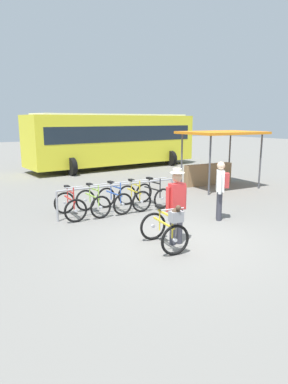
{
  "coord_description": "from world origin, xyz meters",
  "views": [
    {
      "loc": [
        -4.7,
        -5.86,
        2.76
      ],
      "look_at": [
        -0.26,
        1.11,
        1.0
      ],
      "focal_mm": 31.83,
      "sensor_mm": 36.0,
      "label": 1
    }
  ],
  "objects_px": {
    "pedestrian_with_backpack": "(221,187)",
    "market_stall": "(215,153)",
    "racked_bike_red": "(70,205)",
    "bus_distant": "(114,138)",
    "person_with_featured_bike": "(177,203)",
    "racked_bike_blue": "(114,200)",
    "racked_bike_yellow": "(134,197)",
    "racked_bike_lime": "(93,202)",
    "racked_bike_black": "(153,194)",
    "featured_bicycle": "(166,228)"
  },
  "relations": [
    {
      "from": "pedestrian_with_backpack",
      "to": "market_stall",
      "type": "xyz_separation_m",
      "value": [
        3.37,
        3.71,
        0.46
      ]
    },
    {
      "from": "racked_bike_red",
      "to": "market_stall",
      "type": "distance_m",
      "value": 7.04
    },
    {
      "from": "racked_bike_red",
      "to": "bus_distant",
      "type": "relative_size",
      "value": 0.11
    },
    {
      "from": "person_with_featured_bike",
      "to": "racked_bike_blue",
      "type": "bearing_deg",
      "value": 87.62
    },
    {
      "from": "racked_bike_yellow",
      "to": "pedestrian_with_backpack",
      "type": "distance_m",
      "value": 2.8
    },
    {
      "from": "racked_bike_red",
      "to": "racked_bike_yellow",
      "type": "xyz_separation_m",
      "value": [
        2.1,
        -0.06,
        0.0
      ]
    },
    {
      "from": "racked_bike_blue",
      "to": "pedestrian_with_backpack",
      "type": "distance_m",
      "value": 3.22
    },
    {
      "from": "racked_bike_lime",
      "to": "bus_distant",
      "type": "relative_size",
      "value": 0.11
    },
    {
      "from": "racked_bike_lime",
      "to": "racked_bike_red",
      "type": "bearing_deg",
      "value": 178.42
    },
    {
      "from": "bus_distant",
      "to": "market_stall",
      "type": "height_order",
      "value": "bus_distant"
    },
    {
      "from": "racked_bike_red",
      "to": "racked_bike_black",
      "type": "distance_m",
      "value": 2.8
    },
    {
      "from": "racked_bike_lime",
      "to": "racked_bike_yellow",
      "type": "bearing_deg",
      "value": -1.58
    },
    {
      "from": "bus_distant",
      "to": "racked_bike_lime",
      "type": "bearing_deg",
      "value": -121.28
    },
    {
      "from": "pedestrian_with_backpack",
      "to": "bus_distant",
      "type": "relative_size",
      "value": 0.16
    },
    {
      "from": "pedestrian_with_backpack",
      "to": "racked_bike_blue",
      "type": "bearing_deg",
      "value": 130.92
    },
    {
      "from": "racked_bike_red",
      "to": "market_stall",
      "type": "bearing_deg",
      "value": 10.58
    },
    {
      "from": "pedestrian_with_backpack",
      "to": "bus_distant",
      "type": "bearing_deg",
      "value": 77.35
    },
    {
      "from": "racked_bike_black",
      "to": "featured_bicycle",
      "type": "height_order",
      "value": "featured_bicycle"
    },
    {
      "from": "racked_bike_yellow",
      "to": "market_stall",
      "type": "height_order",
      "value": "market_stall"
    },
    {
      "from": "market_stall",
      "to": "racked_bike_yellow",
      "type": "bearing_deg",
      "value": -164.27
    },
    {
      "from": "person_with_featured_bike",
      "to": "market_stall",
      "type": "height_order",
      "value": "market_stall"
    },
    {
      "from": "pedestrian_with_backpack",
      "to": "racked_bike_black",
      "type": "bearing_deg",
      "value": 106.03
    },
    {
      "from": "racked_bike_lime",
      "to": "market_stall",
      "type": "distance_m",
      "value": 6.37
    },
    {
      "from": "racked_bike_red",
      "to": "featured_bicycle",
      "type": "height_order",
      "value": "featured_bicycle"
    },
    {
      "from": "market_stall",
      "to": "racked_bike_blue",
      "type": "bearing_deg",
      "value": -166.4
    },
    {
      "from": "featured_bicycle",
      "to": "racked_bike_yellow",
      "type": "bearing_deg",
      "value": 70.31
    },
    {
      "from": "racked_bike_red",
      "to": "person_with_featured_bike",
      "type": "bearing_deg",
      "value": -69.01
    },
    {
      "from": "racked_bike_black",
      "to": "racked_bike_red",
      "type": "bearing_deg",
      "value": 178.42
    },
    {
      "from": "racked_bike_black",
      "to": "racked_bike_lime",
      "type": "bearing_deg",
      "value": 178.42
    },
    {
      "from": "racked_bike_red",
      "to": "person_with_featured_bike",
      "type": "xyz_separation_m",
      "value": [
        1.26,
        -3.3,
        0.58
      ]
    },
    {
      "from": "racked_bike_lime",
      "to": "pedestrian_with_backpack",
      "type": "distance_m",
      "value": 3.72
    },
    {
      "from": "racked_bike_blue",
      "to": "bus_distant",
      "type": "distance_m",
      "value": 9.9
    },
    {
      "from": "pedestrian_with_backpack",
      "to": "market_stall",
      "type": "bearing_deg",
      "value": 47.78
    },
    {
      "from": "racked_bike_red",
      "to": "market_stall",
      "type": "height_order",
      "value": "market_stall"
    },
    {
      "from": "featured_bicycle",
      "to": "racked_bike_black",
      "type": "bearing_deg",
      "value": 60.37
    },
    {
      "from": "racked_bike_yellow",
      "to": "racked_bike_lime",
      "type": "bearing_deg",
      "value": 178.42
    },
    {
      "from": "racked_bike_lime",
      "to": "person_with_featured_bike",
      "type": "distance_m",
      "value": 3.38
    },
    {
      "from": "racked_bike_black",
      "to": "racked_bike_yellow",
      "type": "bearing_deg",
      "value": 178.42
    },
    {
      "from": "racked_bike_yellow",
      "to": "person_with_featured_bike",
      "type": "distance_m",
      "value": 3.39
    },
    {
      "from": "racked_bike_blue",
      "to": "bus_distant",
      "type": "relative_size",
      "value": 0.11
    },
    {
      "from": "bus_distant",
      "to": "featured_bicycle",
      "type": "bearing_deg",
      "value": -112.78
    },
    {
      "from": "racked_bike_blue",
      "to": "person_with_featured_bike",
      "type": "xyz_separation_m",
      "value": [
        -0.14,
        -3.26,
        0.58
      ]
    },
    {
      "from": "featured_bicycle",
      "to": "person_with_featured_bike",
      "type": "relative_size",
      "value": 0.72
    },
    {
      "from": "racked_bike_black",
      "to": "bus_distant",
      "type": "xyz_separation_m",
      "value": [
        3.16,
        8.72,
        1.37
      ]
    },
    {
      "from": "racked_bike_lime",
      "to": "racked_bike_blue",
      "type": "distance_m",
      "value": 0.7
    },
    {
      "from": "racked_bike_blue",
      "to": "racked_bike_yellow",
      "type": "bearing_deg",
      "value": -1.58
    },
    {
      "from": "person_with_featured_bike",
      "to": "market_stall",
      "type": "xyz_separation_m",
      "value": [
        5.58,
        4.58,
        0.45
      ]
    },
    {
      "from": "racked_bike_red",
      "to": "bus_distant",
      "type": "distance_m",
      "value": 10.59
    },
    {
      "from": "person_with_featured_bike",
      "to": "bus_distant",
      "type": "xyz_separation_m",
      "value": [
        4.7,
        11.94,
        0.79
      ]
    },
    {
      "from": "racked_bike_red",
      "to": "featured_bicycle",
      "type": "xyz_separation_m",
      "value": [
        0.89,
        -3.42,
        0.12
      ]
    }
  ]
}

